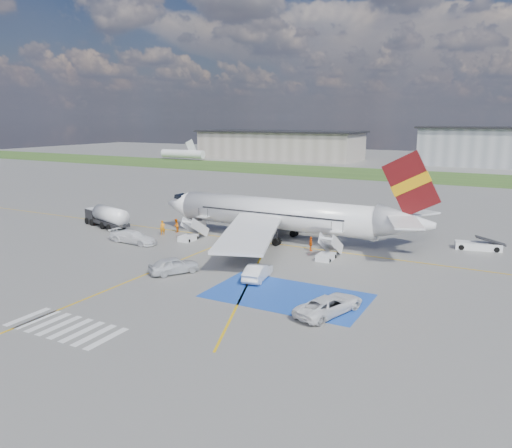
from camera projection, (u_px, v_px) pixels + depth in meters
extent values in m
plane|color=#60605E|center=(216.00, 268.00, 51.90)|extent=(400.00, 400.00, 0.00)
cube|color=#2D4C1E|center=(408.00, 176.00, 133.71)|extent=(400.00, 30.00, 0.01)
cube|color=gold|center=(268.00, 243.00, 62.23)|extent=(120.00, 0.20, 0.01)
cube|color=gold|center=(111.00, 289.00, 45.60)|extent=(0.20, 60.00, 0.01)
cube|color=gold|center=(268.00, 243.00, 62.23)|extent=(20.71, 56.45, 0.01)
cube|color=#1B45A6|center=(287.00, 296.00, 43.82)|extent=(14.00, 8.00, 0.01)
cube|color=silver|center=(27.00, 317.00, 39.18)|extent=(0.60, 4.00, 0.01)
cube|color=silver|center=(38.00, 320.00, 38.62)|extent=(0.60, 4.00, 0.01)
cube|color=silver|center=(48.00, 323.00, 38.07)|extent=(0.60, 4.00, 0.01)
cube|color=silver|center=(59.00, 326.00, 37.51)|extent=(0.60, 4.00, 0.01)
cube|color=silver|center=(71.00, 329.00, 36.95)|extent=(0.60, 4.00, 0.01)
cube|color=silver|center=(82.00, 332.00, 36.40)|extent=(0.60, 4.00, 0.01)
cube|color=silver|center=(94.00, 335.00, 35.84)|extent=(0.60, 4.00, 0.01)
cube|color=silver|center=(107.00, 339.00, 35.29)|extent=(0.60, 4.00, 0.01)
cube|color=gray|center=(280.00, 145.00, 188.28)|extent=(60.00, 22.00, 10.00)
cube|color=gray|center=(500.00, 148.00, 157.64)|extent=(48.00, 18.00, 12.00)
cylinder|color=silver|center=(275.00, 214.00, 63.25)|extent=(26.00, 3.90, 3.90)
cone|color=silver|center=(180.00, 204.00, 70.19)|extent=(4.00, 3.90, 3.90)
cube|color=black|center=(183.00, 197.00, 69.69)|extent=(1.67, 1.90, 0.82)
cone|color=silver|center=(406.00, 223.00, 55.66)|extent=(6.50, 3.90, 3.90)
cube|color=silver|center=(250.00, 232.00, 55.59)|extent=(9.86, 15.95, 1.40)
cube|color=silver|center=(308.00, 208.00, 70.23)|extent=(9.86, 15.95, 1.40)
cylinder|color=#38383A|center=(254.00, 238.00, 58.84)|extent=(3.40, 2.10, 2.10)
cylinder|color=#38383A|center=(293.00, 221.00, 68.49)|extent=(3.40, 2.10, 2.10)
cube|color=#550E10|center=(411.00, 184.00, 54.60)|extent=(6.62, 0.30, 7.45)
cube|color=orange|center=(411.00, 184.00, 54.60)|extent=(4.36, 0.40, 3.08)
cube|color=silver|center=(405.00, 223.00, 52.48)|extent=(4.73, 5.95, 0.49)
cube|color=silver|center=(417.00, 213.00, 57.99)|extent=(4.73, 5.95, 0.49)
cube|color=black|center=(268.00, 213.00, 61.48)|extent=(19.50, 0.04, 0.18)
cube|color=black|center=(282.00, 208.00, 64.86)|extent=(19.50, 0.04, 0.18)
cube|color=silver|center=(195.00, 227.00, 64.48)|extent=(1.40, 3.73, 2.32)
cube|color=silver|center=(203.00, 217.00, 65.90)|extent=(1.40, 1.00, 0.12)
cylinder|color=black|center=(199.00, 212.00, 66.11)|extent=(0.06, 0.06, 1.10)
cylinder|color=black|center=(208.00, 213.00, 65.46)|extent=(0.06, 0.06, 1.10)
cube|color=silver|center=(188.00, 238.00, 63.33)|extent=(1.60, 2.40, 0.70)
cube|color=silver|center=(331.00, 244.00, 55.91)|extent=(1.40, 3.73, 2.32)
cube|color=silver|center=(337.00, 231.00, 57.33)|extent=(1.40, 1.00, 0.12)
cylinder|color=black|center=(331.00, 226.00, 57.54)|extent=(0.06, 0.06, 1.10)
cylinder|color=black|center=(343.00, 227.00, 56.89)|extent=(0.06, 0.06, 1.10)
cube|color=silver|center=(326.00, 257.00, 54.77)|extent=(1.60, 2.40, 0.70)
cube|color=black|center=(96.00, 216.00, 73.30)|extent=(2.81, 2.81, 2.23)
cylinder|color=silver|center=(111.00, 215.00, 69.92)|extent=(6.97, 4.14, 2.23)
cube|color=black|center=(111.00, 223.00, 70.15)|extent=(6.97, 4.14, 0.49)
cube|color=silver|center=(198.00, 225.00, 68.47)|extent=(2.38, 1.75, 1.49)
cube|color=black|center=(198.00, 219.00, 68.30)|extent=(2.25, 1.62, 0.13)
cube|color=silver|center=(478.00, 246.00, 59.06)|extent=(5.35, 2.67, 0.85)
cube|color=black|center=(490.00, 241.00, 58.54)|extent=(3.52, 1.91, 0.95)
imported|color=silver|center=(174.00, 265.00, 49.92)|extent=(4.39, 5.35, 1.72)
imported|color=silver|center=(258.00, 272.00, 48.03)|extent=(2.41, 4.99, 1.58)
imported|color=silver|center=(330.00, 302.00, 39.68)|extent=(3.87, 5.68, 1.95)
imported|color=white|center=(133.00, 235.00, 62.02)|extent=(5.30, 2.39, 2.03)
imported|color=orange|center=(163.00, 228.00, 66.21)|extent=(0.83, 0.85, 1.97)
imported|color=orange|center=(176.00, 226.00, 67.84)|extent=(0.97, 1.09, 1.86)
imported|color=#FD650D|center=(311.00, 244.00, 58.35)|extent=(0.94, 1.05, 1.71)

